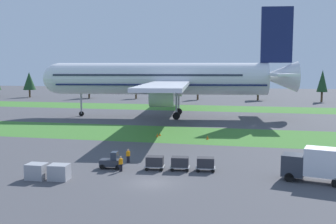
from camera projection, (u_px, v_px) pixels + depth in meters
ground_plane at (152, 183)px, 39.92m from camera, size 400.00×400.00×0.00m
grass_strip_near at (196, 135)px, 68.92m from camera, size 320.00×17.58×0.01m
grass_strip_far at (220, 108)px, 114.69m from camera, size 320.00×17.58×0.01m
airliner at (166, 79)px, 93.28m from camera, size 60.12×74.67×25.54m
baggage_tug at (112, 162)px, 45.66m from camera, size 2.73×1.58×1.97m
cargo_dolly_lead at (155, 162)px, 45.10m from camera, size 2.35×1.73×1.55m
cargo_dolly_second at (180, 162)px, 44.79m from camera, size 2.35×1.73×1.55m
cargo_dolly_third at (206, 163)px, 44.47m from camera, size 2.35×1.73×1.55m
catering_truck at (318, 164)px, 39.86m from camera, size 7.30×3.83×3.58m
ground_crew_marshaller at (121, 163)px, 44.26m from camera, size 0.36×0.48×1.74m
ground_crew_loader at (128, 155)px, 48.37m from camera, size 0.41×0.44×1.74m
uld_container_0 at (37, 171)px, 41.22m from camera, size 2.02×1.63×1.65m
uld_container_1 at (59, 172)px, 40.95m from camera, size 2.12×1.76×1.63m
taxiway_marker_0 at (160, 134)px, 67.90m from camera, size 0.44×0.44×0.50m
taxiway_marker_1 at (157, 135)px, 66.71m from camera, size 0.44×0.44×0.65m
taxiway_marker_2 at (208, 138)px, 64.39m from camera, size 0.44×0.44×0.64m
distant_tree_line at (222, 81)px, 143.45m from camera, size 200.62×10.56×11.74m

